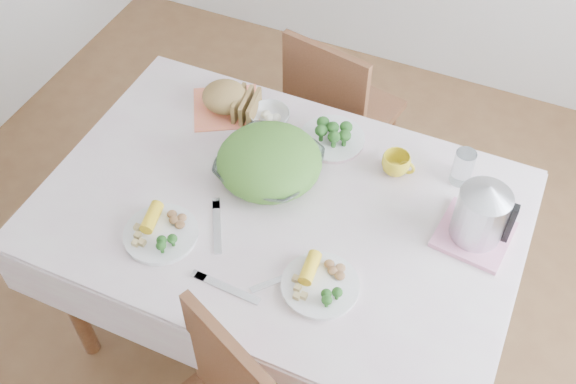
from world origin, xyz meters
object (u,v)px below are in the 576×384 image
at_px(dining_table, 281,274).
at_px(dinner_plate_left, 161,234).
at_px(yellow_mug, 396,164).
at_px(dinner_plate_right, 320,285).
at_px(salad_bowl, 269,167).
at_px(chair_far, 345,105).
at_px(electric_kettle, 482,211).

height_order(dining_table, dinner_plate_left, dinner_plate_left).
bearing_deg(yellow_mug, dinner_plate_right, -96.03).
bearing_deg(salad_bowl, dining_table, -51.63).
distance_m(salad_bowl, dinner_plate_left, 0.41).
bearing_deg(chair_far, yellow_mug, 134.42).
xyz_separation_m(yellow_mug, electric_kettle, (0.30, -0.16, 0.08)).
bearing_deg(dining_table, chair_far, 95.41).
relative_size(chair_far, salad_bowl, 2.72).
bearing_deg(dinner_plate_left, chair_far, 79.59).
xyz_separation_m(chair_far, yellow_mug, (0.37, -0.55, 0.33)).
xyz_separation_m(dinner_plate_left, electric_kettle, (0.87, 0.39, 0.11)).
xyz_separation_m(salad_bowl, yellow_mug, (0.37, 0.18, -0.00)).
bearing_deg(dinner_plate_right, yellow_mug, 83.97).
relative_size(dining_table, salad_bowl, 4.32).
distance_m(dining_table, salad_bowl, 0.45).
distance_m(chair_far, dinner_plate_right, 1.16).
bearing_deg(yellow_mug, dinner_plate_left, -136.19).
height_order(salad_bowl, dinner_plate_right, salad_bowl).
xyz_separation_m(dining_table, electric_kettle, (0.59, 0.13, 0.51)).
distance_m(chair_far, dinner_plate_left, 1.16).
distance_m(dining_table, electric_kettle, 0.79).
height_order(chair_far, dinner_plate_left, chair_far).
height_order(chair_far, salad_bowl, chair_far).
bearing_deg(chair_far, dining_table, 106.34).
xyz_separation_m(dinner_plate_right, electric_kettle, (0.36, 0.36, 0.11)).
height_order(chair_far, electric_kettle, electric_kettle).
relative_size(dining_table, electric_kettle, 6.47).
height_order(dinner_plate_right, yellow_mug, yellow_mug).
height_order(dining_table, chair_far, chair_far).
bearing_deg(yellow_mug, dining_table, -134.56).
bearing_deg(chair_far, electric_kettle, 144.25).
relative_size(dining_table, yellow_mug, 14.73).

